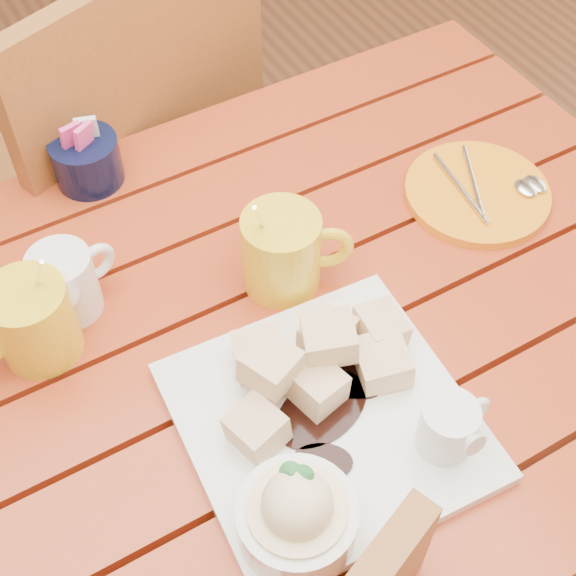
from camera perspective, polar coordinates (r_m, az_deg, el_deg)
ground at (r=1.61m, az=-1.78°, el=-19.03°), size 5.00×5.00×0.00m
table at (r=1.02m, az=-2.66°, el=-7.00°), size 1.20×0.79×0.75m
dessert_plate at (r=0.83m, az=2.57°, el=-10.26°), size 0.31×0.31×0.12m
coffee_mug_left at (r=0.92m, az=-17.82°, el=-2.27°), size 0.13×0.09×0.15m
coffee_mug_right at (r=0.94m, az=-0.29°, el=2.66°), size 0.13×0.09×0.16m
cream_pitcher at (r=0.96m, az=-15.44°, el=0.42°), size 0.11×0.09×0.09m
sugar_caddy at (r=1.11m, az=-14.14°, el=8.87°), size 0.09×0.09×0.10m
orange_saucer at (r=1.11m, az=13.40°, el=6.63°), size 0.19×0.19×0.02m
chair_far at (r=1.44m, az=-11.84°, el=7.86°), size 0.59×0.59×0.97m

